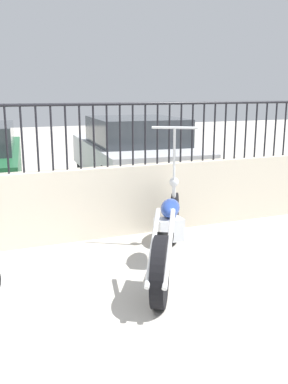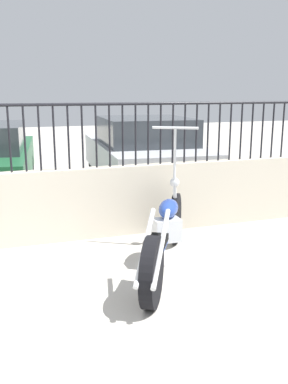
# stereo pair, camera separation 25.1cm
# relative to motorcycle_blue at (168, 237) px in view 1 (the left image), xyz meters

# --- Properties ---
(motorcycle_blue) EXTENTS (1.26, 2.04, 1.44)m
(motorcycle_blue) POSITION_rel_motorcycle_blue_xyz_m (0.00, 0.00, 0.00)
(motorcycle_blue) COLOR black
(motorcycle_blue) RESTS_ON ground_plane
(car_silver) EXTENTS (2.05, 4.05, 1.34)m
(car_silver) POSITION_rel_motorcycle_blue_xyz_m (1.15, 4.03, 0.29)
(car_silver) COLOR black
(car_silver) RESTS_ON ground_plane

